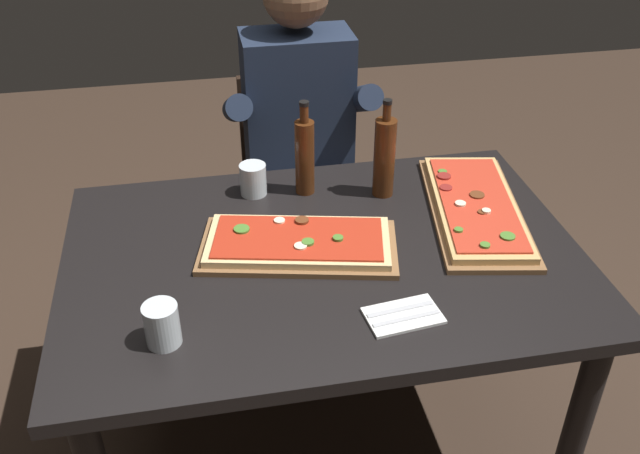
% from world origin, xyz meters
% --- Properties ---
extents(ground_plane, '(6.40, 6.40, 0.00)m').
position_xyz_m(ground_plane, '(0.00, 0.00, 0.00)').
color(ground_plane, '#38281E').
extents(dining_table, '(1.40, 0.96, 0.74)m').
position_xyz_m(dining_table, '(0.00, 0.00, 0.64)').
color(dining_table, black).
rests_on(dining_table, ground_plane).
extents(pizza_rectangular_front, '(0.58, 0.37, 0.05)m').
position_xyz_m(pizza_rectangular_front, '(-0.06, 0.03, 0.76)').
color(pizza_rectangular_front, brown).
rests_on(pizza_rectangular_front, dining_table).
extents(pizza_rectangular_left, '(0.36, 0.64, 0.05)m').
position_xyz_m(pizza_rectangular_left, '(0.48, 0.11, 0.76)').
color(pizza_rectangular_left, brown).
rests_on(pizza_rectangular_left, dining_table).
extents(wine_bottle_dark, '(0.06, 0.06, 0.30)m').
position_xyz_m(wine_bottle_dark, '(0.01, 0.33, 0.87)').
color(wine_bottle_dark, '#47230F').
rests_on(wine_bottle_dark, dining_table).
extents(oil_bottle_amber, '(0.07, 0.07, 0.31)m').
position_xyz_m(oil_bottle_amber, '(0.24, 0.27, 0.87)').
color(oil_bottle_amber, '#47230F').
rests_on(oil_bottle_amber, dining_table).
extents(tumbler_near_camera, '(0.08, 0.08, 0.10)m').
position_xyz_m(tumbler_near_camera, '(-0.15, 0.35, 0.78)').
color(tumbler_near_camera, silver).
rests_on(tumbler_near_camera, dining_table).
extents(tumbler_far_side, '(0.08, 0.08, 0.11)m').
position_xyz_m(tumbler_far_side, '(-0.43, -0.28, 0.79)').
color(tumbler_far_side, silver).
rests_on(tumbler_far_side, dining_table).
extents(napkin_cutlery_set, '(0.19, 0.13, 0.01)m').
position_xyz_m(napkin_cutlery_set, '(0.14, -0.30, 0.74)').
color(napkin_cutlery_set, white).
rests_on(napkin_cutlery_set, dining_table).
extents(diner_chair, '(0.44, 0.44, 0.87)m').
position_xyz_m(diner_chair, '(0.06, 0.86, 0.49)').
color(diner_chair, black).
rests_on(diner_chair, ground_plane).
extents(seated_diner, '(0.53, 0.41, 1.33)m').
position_xyz_m(seated_diner, '(0.06, 0.74, 0.74)').
color(seated_diner, '#23232D').
rests_on(seated_diner, ground_plane).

